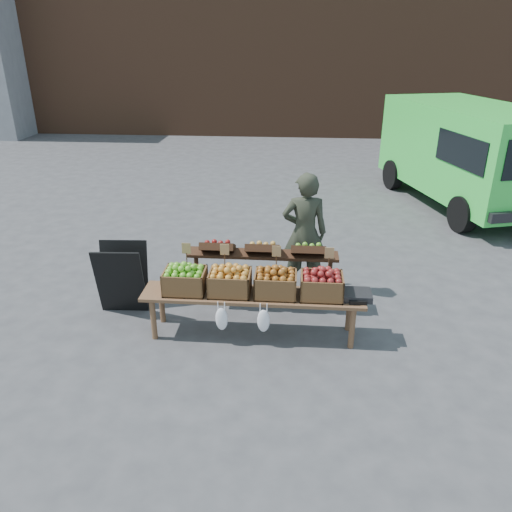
# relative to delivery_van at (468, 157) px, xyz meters

# --- Properties ---
(ground) EXTENTS (80.00, 80.00, 0.00)m
(ground) POSITION_rel_delivery_van_xyz_m (-3.46, -5.46, -1.06)
(ground) COLOR #444446
(delivery_van) EXTENTS (3.39, 5.15, 2.12)m
(delivery_van) POSITION_rel_delivery_van_xyz_m (0.00, 0.00, 0.00)
(delivery_van) COLOR #33D644
(delivery_van) RESTS_ON ground
(vendor) EXTENTS (0.67, 0.46, 1.76)m
(vendor) POSITION_rel_delivery_van_xyz_m (-3.50, -4.27, -0.18)
(vendor) COLOR #2D3124
(vendor) RESTS_ON ground
(chalkboard_sign) EXTENTS (0.65, 0.39, 0.96)m
(chalkboard_sign) POSITION_rel_delivery_van_xyz_m (-5.91, -5.10, -0.58)
(chalkboard_sign) COLOR black
(chalkboard_sign) RESTS_ON ground
(back_table) EXTENTS (2.10, 0.44, 1.04)m
(back_table) POSITION_rel_delivery_van_xyz_m (-4.05, -4.83, -0.54)
(back_table) COLOR #341E12
(back_table) RESTS_ON ground
(display_bench) EXTENTS (2.70, 0.56, 0.57)m
(display_bench) POSITION_rel_delivery_van_xyz_m (-4.12, -5.55, -0.78)
(display_bench) COLOR brown
(display_bench) RESTS_ON ground
(crate_golden_apples) EXTENTS (0.50, 0.40, 0.28)m
(crate_golden_apples) POSITION_rel_delivery_van_xyz_m (-4.95, -5.55, -0.35)
(crate_golden_apples) COLOR #558F26
(crate_golden_apples) RESTS_ON display_bench
(crate_russet_pears) EXTENTS (0.50, 0.40, 0.28)m
(crate_russet_pears) POSITION_rel_delivery_van_xyz_m (-4.40, -5.55, -0.35)
(crate_russet_pears) COLOR #A67E1E
(crate_russet_pears) RESTS_ON display_bench
(crate_red_apples) EXTENTS (0.50, 0.40, 0.28)m
(crate_red_apples) POSITION_rel_delivery_van_xyz_m (-3.85, -5.55, -0.35)
(crate_red_apples) COLOR #9A5C23
(crate_red_apples) RESTS_ON display_bench
(crate_green_apples) EXTENTS (0.50, 0.40, 0.28)m
(crate_green_apples) POSITION_rel_delivery_van_xyz_m (-3.30, -5.55, -0.35)
(crate_green_apples) COLOR maroon
(crate_green_apples) RESTS_ON display_bench
(weighing_scale) EXTENTS (0.34, 0.30, 0.08)m
(weighing_scale) POSITION_rel_delivery_van_xyz_m (-2.87, -5.55, -0.45)
(weighing_scale) COLOR black
(weighing_scale) RESTS_ON display_bench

